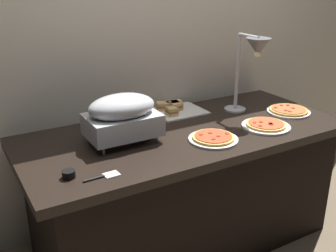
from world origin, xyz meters
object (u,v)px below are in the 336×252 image
object	(u,v)px
pizza_plate_front	(213,138)
pizza_plate_raised_stand	(288,111)
pizza_plate_center	(266,125)
heat_lamp	(254,55)
chafing_dish	(122,116)
sandwich_platter	(174,108)
sauce_cup_near	(69,174)
serving_spatula	(103,176)

from	to	relation	value
pizza_plate_front	pizza_plate_raised_stand	distance (m)	0.71
pizza_plate_center	pizza_plate_raised_stand	size ratio (longest dim) A/B	1.03
pizza_plate_center	pizza_plate_raised_stand	bearing A→B (deg)	21.83
heat_lamp	pizza_plate_front	world-z (taller)	heat_lamp
chafing_dish	heat_lamp	distance (m)	0.89
chafing_dish	sandwich_platter	xyz separation A→B (m)	(0.49, 0.28, -0.13)
heat_lamp	sandwich_platter	bearing A→B (deg)	139.64
chafing_dish	pizza_plate_front	bearing A→B (deg)	-28.29
pizza_plate_center	sauce_cup_near	distance (m)	1.19
heat_lamp	chafing_dish	bearing A→B (deg)	178.10
chafing_dish	sandwich_platter	size ratio (longest dim) A/B	1.19
pizza_plate_raised_stand	sauce_cup_near	xyz separation A→B (m)	(-1.50, -0.15, 0.01)
heat_lamp	serving_spatula	bearing A→B (deg)	-164.97
chafing_dish	pizza_plate_front	size ratio (longest dim) A/B	1.41
sandwich_platter	serving_spatula	world-z (taller)	sandwich_platter
pizza_plate_center	sandwich_platter	xyz separation A→B (m)	(-0.32, 0.51, 0.01)
heat_lamp	pizza_plate_raised_stand	distance (m)	0.47
pizza_plate_raised_stand	sauce_cup_near	distance (m)	1.51
pizza_plate_center	sandwich_platter	size ratio (longest dim) A/B	0.88
sauce_cup_near	heat_lamp	bearing A→B (deg)	10.26
heat_lamp	serving_spatula	world-z (taller)	heat_lamp
chafing_dish	pizza_plate_front	distance (m)	0.51
heat_lamp	pizza_plate_raised_stand	size ratio (longest dim) A/B	1.83
chafing_dish	serving_spatula	size ratio (longest dim) A/B	2.23
sandwich_platter	serving_spatula	distance (m)	0.95
pizza_plate_front	sauce_cup_near	size ratio (longest dim) A/B	4.49
pizza_plate_front	sauce_cup_near	xyz separation A→B (m)	(-0.81, -0.02, 0.01)
sauce_cup_near	pizza_plate_front	bearing A→B (deg)	1.45
heat_lamp	serving_spatula	distance (m)	1.20
pizza_plate_front	sandwich_platter	distance (m)	0.52
pizza_plate_center	serving_spatula	size ratio (longest dim) A/B	1.66
heat_lamp	pizza_plate_front	xyz separation A→B (m)	(-0.43, -0.20, -0.38)
heat_lamp	serving_spatula	size ratio (longest dim) A/B	2.95
sandwich_platter	sauce_cup_near	xyz separation A→B (m)	(-0.87, -0.53, -0.00)
pizza_plate_front	chafing_dish	bearing A→B (deg)	151.71
pizza_plate_front	sandwich_platter	world-z (taller)	sandwich_platter
heat_lamp	pizza_plate_raised_stand	bearing A→B (deg)	-15.62
chafing_dish	heat_lamp	size ratio (longest dim) A/B	0.76
pizza_plate_raised_stand	pizza_plate_front	bearing A→B (deg)	-169.57
pizza_plate_raised_stand	heat_lamp	bearing A→B (deg)	164.38
chafing_dish	sauce_cup_near	bearing A→B (deg)	-146.34
chafing_dish	pizza_plate_raised_stand	distance (m)	1.14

